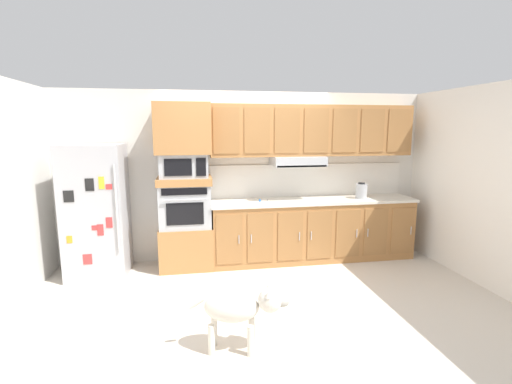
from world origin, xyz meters
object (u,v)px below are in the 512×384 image
object	(u,v)px
built_in_oven	(185,205)
microwave	(184,165)
electric_kettle	(361,191)
refrigerator	(97,211)
screwdriver	(260,200)
dog	(240,308)

from	to	relation	value
built_in_oven	microwave	bearing A→B (deg)	-0.77
microwave	electric_kettle	distance (m)	2.65
refrigerator	microwave	distance (m)	1.30
microwave	screwdriver	size ratio (longest dim) A/B	4.47
screwdriver	electric_kettle	size ratio (longest dim) A/B	0.60
refrigerator	dog	distance (m)	2.71
refrigerator	screwdriver	distance (m)	2.24
microwave	screwdriver	bearing A→B (deg)	-0.14
dog	built_in_oven	bearing A→B (deg)	115.47
microwave	dog	size ratio (longest dim) A/B	0.73
refrigerator	screwdriver	size ratio (longest dim) A/B	12.21
screwdriver	dog	distance (m)	2.30
electric_kettle	dog	xyz separation A→B (m)	(-2.13, -2.12, -0.63)
screwdriver	dog	world-z (taller)	screwdriver
screwdriver	electric_kettle	bearing A→B (deg)	-1.66
screwdriver	dog	size ratio (longest dim) A/B	0.16
electric_kettle	screwdriver	bearing A→B (deg)	178.34
microwave	refrigerator	bearing A→B (deg)	-176.67
built_in_oven	electric_kettle	size ratio (longest dim) A/B	2.92
built_in_oven	electric_kettle	bearing A→B (deg)	-1.04
screwdriver	electric_kettle	distance (m)	1.54
screwdriver	dog	bearing A→B (deg)	-105.21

